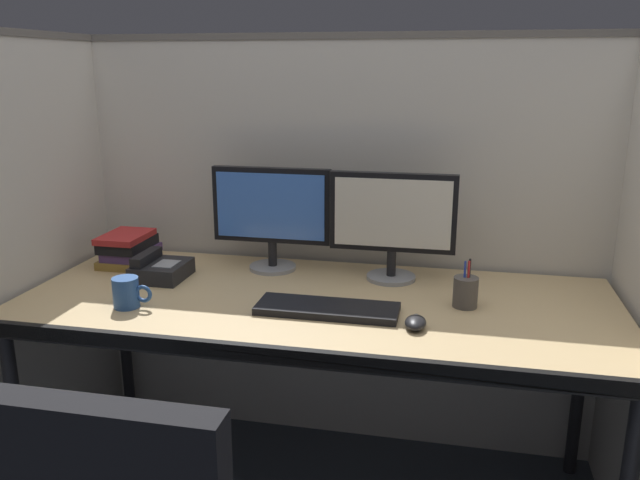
# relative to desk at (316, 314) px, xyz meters

# --- Properties ---
(cubicle_partition_rear) EXTENTS (2.21, 0.06, 1.57)m
(cubicle_partition_rear) POSITION_rel_desk_xyz_m (0.00, 0.46, 0.10)
(cubicle_partition_rear) COLOR beige
(cubicle_partition_rear) RESTS_ON ground
(cubicle_partition_left) EXTENTS (0.06, 1.41, 1.57)m
(cubicle_partition_left) POSITION_rel_desk_xyz_m (-0.99, -0.09, 0.10)
(cubicle_partition_left) COLOR beige
(cubicle_partition_left) RESTS_ON ground
(desk) EXTENTS (1.90, 0.80, 0.74)m
(desk) POSITION_rel_desk_xyz_m (0.00, 0.00, 0.00)
(desk) COLOR tan
(desk) RESTS_ON ground
(monitor_left) EXTENTS (0.43, 0.17, 0.37)m
(monitor_left) POSITION_rel_desk_xyz_m (-0.22, 0.27, 0.27)
(monitor_left) COLOR gray
(monitor_left) RESTS_ON desk
(monitor_right) EXTENTS (0.43, 0.17, 0.37)m
(monitor_right) POSITION_rel_desk_xyz_m (0.21, 0.25, 0.27)
(monitor_right) COLOR gray
(monitor_right) RESTS_ON desk
(keyboard_main) EXTENTS (0.43, 0.15, 0.02)m
(keyboard_main) POSITION_rel_desk_xyz_m (0.06, -0.10, 0.06)
(keyboard_main) COLOR black
(keyboard_main) RESTS_ON desk
(computer_mouse) EXTENTS (0.06, 0.10, 0.04)m
(computer_mouse) POSITION_rel_desk_xyz_m (0.33, -0.17, 0.07)
(computer_mouse) COLOR black
(computer_mouse) RESTS_ON desk
(desk_phone) EXTENTS (0.17, 0.19, 0.09)m
(desk_phone) POSITION_rel_desk_xyz_m (-0.58, 0.09, 0.08)
(desk_phone) COLOR black
(desk_phone) RESTS_ON desk
(coffee_mug) EXTENTS (0.13, 0.08, 0.09)m
(coffee_mug) POSITION_rel_desk_xyz_m (-0.55, -0.19, 0.10)
(coffee_mug) COLOR #264C8C
(coffee_mug) RESTS_ON desk
(pen_cup) EXTENTS (0.08, 0.08, 0.15)m
(pen_cup) POSITION_rel_desk_xyz_m (0.46, 0.04, 0.10)
(pen_cup) COLOR #4C4742
(pen_cup) RESTS_ON desk
(book_stack) EXTENTS (0.17, 0.23, 0.12)m
(book_stack) POSITION_rel_desk_xyz_m (-0.77, 0.22, 0.11)
(book_stack) COLOR olive
(book_stack) RESTS_ON desk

